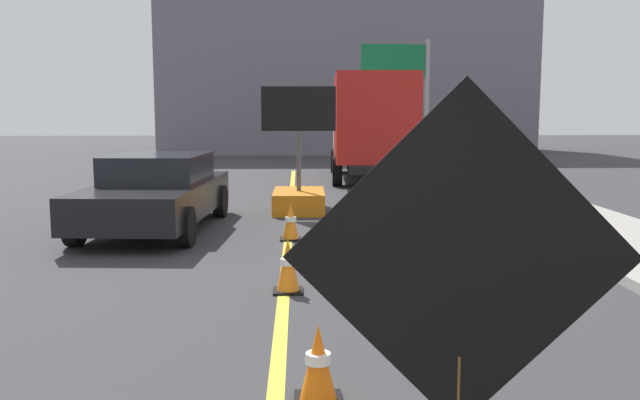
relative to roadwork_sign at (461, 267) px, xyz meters
name	(u,v)px	position (x,y,z in m)	size (l,w,h in m)	color
lane_center_stripe	(281,325)	(-0.93, 3.69, -1.47)	(0.14, 36.00, 0.01)	yellow
roadwork_sign	(461,267)	(0.00, 0.00, 0.00)	(1.63, 0.13, 2.33)	#593819
arrow_board_trailer	(299,189)	(-0.74, 11.64, -0.99)	(1.60, 1.81, 2.70)	orange
box_truck	(371,124)	(1.57, 18.42, 0.31)	(2.70, 6.78, 3.26)	black
pickup_car	(156,192)	(-3.36, 9.44, -0.77)	(2.27, 4.82, 1.38)	black
highway_guide_sign	(408,80)	(3.65, 24.24, 1.95)	(2.78, 0.32, 5.00)	gray
far_building_block	(343,68)	(1.71, 34.49, 3.02)	(18.78, 8.80, 8.98)	slate
traffic_cone_near_sign	(318,365)	(-0.60, 1.84, -1.17)	(0.36, 0.36, 0.61)	black
traffic_cone_mid_lane	(288,266)	(-0.88, 4.98, -1.15)	(0.36, 0.36, 0.66)	black
traffic_cone_far_lane	(291,222)	(-0.88, 8.32, -1.17)	(0.36, 0.36, 0.62)	black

